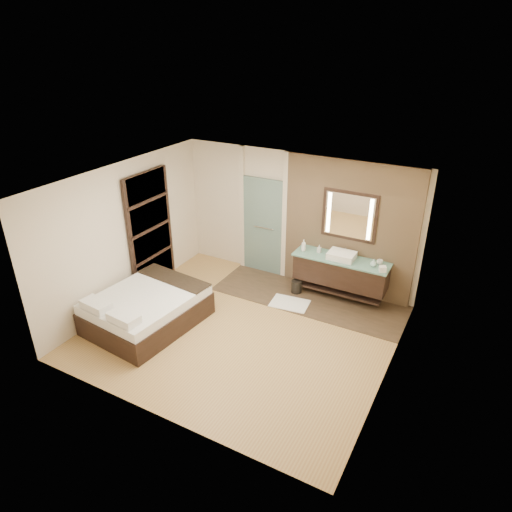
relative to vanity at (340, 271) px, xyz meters
The scene contains 15 objects.
floor 2.29m from the vanity, 119.83° to the right, with size 5.00×5.00×0.00m, color #A47544.
tile_strip 0.83m from the vanity, 147.54° to the right, with size 3.80×1.30×0.01m, color #362A1D.
stone_wall 0.82m from the vanity, 90.00° to the left, with size 2.60×0.08×2.70m, color tan.
vanity is the anchor object (origin of this frame).
mirror_unit 1.10m from the vanity, 90.00° to the left, with size 1.06×0.04×0.96m.
frosted_door 1.95m from the vanity, behind, with size 1.10×0.12×2.70m.
shoji_partition 3.82m from the vanity, 159.50° to the right, with size 0.06×1.20×2.40m.
bed 3.71m from the vanity, 137.21° to the right, with size 1.72×2.06×0.74m.
bath_mat 1.16m from the vanity, 136.37° to the right, with size 0.72×0.50×0.02m, color white.
waste_bin 0.95m from the vanity, 163.79° to the right, with size 0.21×0.21×0.27m, color black.
tissue_box 0.90m from the vanity, 11.16° to the right, with size 0.12×0.12×0.10m, color white.
soap_bottle_a 0.87m from the vanity, behind, with size 0.09×0.09×0.24m, color white.
soap_bottle_b 0.60m from the vanity, behind, with size 0.07×0.07×0.16m, color #B2B2B2.
soap_bottle_c 0.71m from the vanity, ahead, with size 0.11×0.11×0.14m, color #ADDADA.
cup 0.78m from the vanity, ahead, with size 0.11×0.11×0.09m, color white.
Camera 1 is at (3.38, -5.71, 4.75)m, focal length 32.00 mm.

